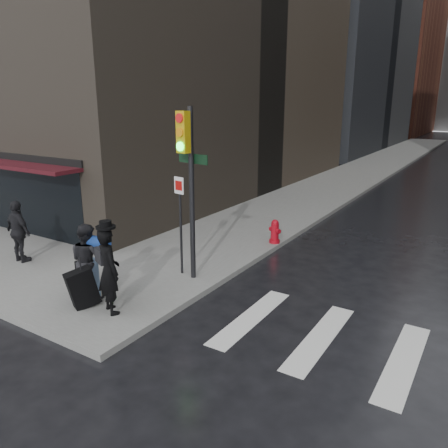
{
  "coord_description": "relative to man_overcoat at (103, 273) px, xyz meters",
  "views": [
    {
      "loc": [
        7.66,
        -6.72,
        4.63
      ],
      "look_at": [
        1.37,
        3.25,
        1.3
      ],
      "focal_mm": 35.0,
      "sensor_mm": 36.0,
      "label": 1
    }
  ],
  "objects": [
    {
      "name": "ground",
      "position": [
        -0.75,
        0.67,
        -1.04
      ],
      "size": [
        140.0,
        140.0,
        0.0
      ],
      "primitive_type": "plane",
      "color": "black",
      "rests_on": "ground"
    },
    {
      "name": "sidewalk_left",
      "position": [
        -0.75,
        27.67,
        -0.96
      ],
      "size": [
        4.0,
        50.0,
        0.15
      ],
      "primitive_type": "cube",
      "color": "slate",
      "rests_on": "ground"
    },
    {
      "name": "bldg_left_far",
      "position": [
        -13.75,
        62.67,
        11.96
      ],
      "size": [
        22.0,
        20.0,
        26.0
      ],
      "primitive_type": "cube",
      "color": "brown",
      "rests_on": "ground"
    },
    {
      "name": "storefront",
      "position": [
        -7.75,
        2.57,
        0.79
      ],
      "size": [
        8.4,
        1.11,
        2.83
      ],
      "color": "black",
      "rests_on": "ground"
    },
    {
      "name": "man_overcoat",
      "position": [
        0.0,
        0.0,
        0.0
      ],
      "size": [
        1.42,
        0.93,
        2.11
      ],
      "rotation": [
        0.0,
        0.0,
        2.72
      ],
      "color": "black",
      "rests_on": "ground"
    },
    {
      "name": "man_jeans",
      "position": [
        -0.87,
        0.35,
        0.01
      ],
      "size": [
        1.26,
        0.81,
        1.79
      ],
      "rotation": [
        0.0,
        0.0,
        3.0
      ],
      "color": "black",
      "rests_on": "ground"
    },
    {
      "name": "man_greycoat",
      "position": [
        -4.37,
        0.88,
        0.01
      ],
      "size": [
        1.08,
        0.5,
        1.8
      ],
      "rotation": [
        0.0,
        0.0,
        3.08
      ],
      "color": "black",
      "rests_on": "ground"
    },
    {
      "name": "traffic_light",
      "position": [
        0.46,
        2.48,
        1.93
      ],
      "size": [
        1.08,
        0.56,
        4.37
      ],
      "rotation": [
        0.0,
        0.0,
        -0.16
      ],
      "color": "black",
      "rests_on": "ground"
    },
    {
      "name": "fire_hydrant",
      "position": [
        1.05,
        6.34,
        -0.54
      ],
      "size": [
        0.45,
        0.34,
        0.79
      ],
      "rotation": [
        0.0,
        0.0,
        -0.4
      ],
      "color": "#A30A16",
      "rests_on": "ground"
    }
  ]
}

